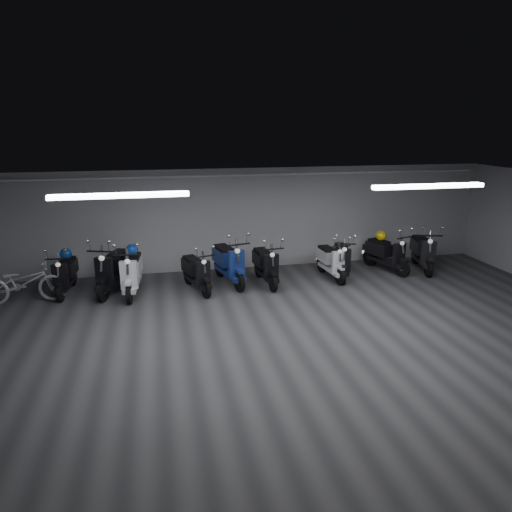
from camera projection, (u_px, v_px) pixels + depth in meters
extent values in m
cube|color=#333335|center=(297.00, 347.00, 8.55)|extent=(14.00, 10.00, 0.01)
cube|color=gray|center=(301.00, 195.00, 7.78)|extent=(14.00, 10.00, 0.01)
cube|color=#99999C|center=(245.00, 219.00, 12.87)|extent=(14.00, 0.01, 2.80)
cube|color=#99999C|center=(498.00, 479.00, 3.46)|extent=(14.00, 0.01, 2.80)
cube|color=white|center=(120.00, 195.00, 8.13)|extent=(2.40, 0.18, 0.08)
cube|color=white|center=(429.00, 186.00, 9.34)|extent=(2.40, 0.18, 0.08)
cylinder|color=white|center=(246.00, 175.00, 12.45)|extent=(13.60, 0.05, 0.05)
imported|color=silver|center=(22.00, 278.00, 10.46)|extent=(1.89, 0.75, 1.20)
sphere|color=navy|center=(66.00, 254.00, 11.21)|extent=(0.28, 0.28, 0.28)
sphere|color=navy|center=(132.00, 250.00, 11.15)|extent=(0.29, 0.29, 0.29)
sphere|color=yellow|center=(381.00, 236.00, 12.87)|extent=(0.27, 0.27, 0.27)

